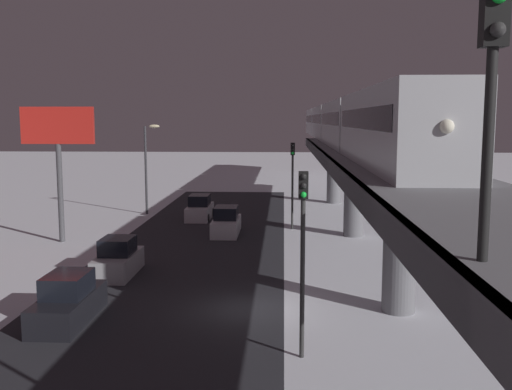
{
  "coord_description": "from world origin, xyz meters",
  "views": [
    {
      "loc": [
        -1.41,
        24.33,
        8.12
      ],
      "look_at": [
        0.8,
        -22.54,
        2.02
      ],
      "focal_mm": 41.15,
      "sensor_mm": 36.0,
      "label": 1
    }
  ],
  "objects_px": {
    "sedan_white": "(200,209)",
    "sedan_black": "(68,302)",
    "subway_train": "(337,122)",
    "traffic_light_near": "(303,237)",
    "commercial_billboard": "(58,139)",
    "traffic_light_mid": "(293,173)",
    "sedan_silver": "(118,260)",
    "sedan_white_2": "(226,223)",
    "rail_signal": "(492,74)"
  },
  "relations": [
    {
      "from": "sedan_white",
      "to": "sedan_black",
      "type": "height_order",
      "value": "same"
    },
    {
      "from": "subway_train",
      "to": "traffic_light_near",
      "type": "bearing_deg",
      "value": 83.21
    },
    {
      "from": "commercial_billboard",
      "to": "traffic_light_mid",
      "type": "bearing_deg",
      "value": -161.28
    },
    {
      "from": "sedan_silver",
      "to": "commercial_billboard",
      "type": "height_order",
      "value": "commercial_billboard"
    },
    {
      "from": "sedan_silver",
      "to": "sedan_white_2",
      "type": "bearing_deg",
      "value": -112.38
    },
    {
      "from": "sedan_white_2",
      "to": "traffic_light_mid",
      "type": "bearing_deg",
      "value": 23.77
    },
    {
      "from": "sedan_silver",
      "to": "commercial_billboard",
      "type": "bearing_deg",
      "value": -52.99
    },
    {
      "from": "rail_signal",
      "to": "sedan_white",
      "type": "height_order",
      "value": "rail_signal"
    },
    {
      "from": "sedan_silver",
      "to": "commercial_billboard",
      "type": "relative_size",
      "value": 0.47
    },
    {
      "from": "sedan_white",
      "to": "traffic_light_near",
      "type": "bearing_deg",
      "value": 105.08
    },
    {
      "from": "rail_signal",
      "to": "traffic_light_mid",
      "type": "xyz_separation_m",
      "value": [
        2.3,
        -34.22,
        -4.55
      ]
    },
    {
      "from": "subway_train",
      "to": "sedan_white_2",
      "type": "distance_m",
      "value": 18.12
    },
    {
      "from": "rail_signal",
      "to": "sedan_white_2",
      "type": "xyz_separation_m",
      "value": [
        7.0,
        -32.15,
        -7.95
      ]
    },
    {
      "from": "sedan_white_2",
      "to": "traffic_light_near",
      "type": "distance_m",
      "value": 22.28
    },
    {
      "from": "sedan_silver",
      "to": "commercial_billboard",
      "type": "distance_m",
      "value": 11.73
    },
    {
      "from": "sedan_silver",
      "to": "traffic_light_mid",
      "type": "bearing_deg",
      "value": -125.08
    },
    {
      "from": "sedan_white_2",
      "to": "commercial_billboard",
      "type": "bearing_deg",
      "value": -163.61
    },
    {
      "from": "rail_signal",
      "to": "traffic_light_mid",
      "type": "height_order",
      "value": "rail_signal"
    },
    {
      "from": "subway_train",
      "to": "sedan_silver",
      "type": "bearing_deg",
      "value": 61.84
    },
    {
      "from": "traffic_light_near",
      "to": "commercial_billboard",
      "type": "height_order",
      "value": "commercial_billboard"
    },
    {
      "from": "traffic_light_near",
      "to": "traffic_light_mid",
      "type": "bearing_deg",
      "value": -90.0
    },
    {
      "from": "rail_signal",
      "to": "sedan_silver",
      "type": "xyz_separation_m",
      "value": [
        11.6,
        -20.98,
        -7.95
      ]
    },
    {
      "from": "traffic_light_mid",
      "to": "commercial_billboard",
      "type": "xyz_separation_m",
      "value": [
        15.36,
        5.21,
        2.63
      ]
    },
    {
      "from": "sedan_black",
      "to": "rail_signal",
      "type": "bearing_deg",
      "value": 129.97
    },
    {
      "from": "sedan_silver",
      "to": "traffic_light_near",
      "type": "xyz_separation_m",
      "value": [
        -9.3,
        10.34,
        3.4
      ]
    },
    {
      "from": "sedan_white",
      "to": "traffic_light_mid",
      "type": "relative_size",
      "value": 0.73
    },
    {
      "from": "sedan_black",
      "to": "commercial_billboard",
      "type": "distance_m",
      "value": 17.42
    },
    {
      "from": "traffic_light_near",
      "to": "sedan_silver",
      "type": "bearing_deg",
      "value": -48.04
    },
    {
      "from": "subway_train",
      "to": "sedan_black",
      "type": "bearing_deg",
      "value": 67.35
    },
    {
      "from": "subway_train",
      "to": "sedan_white",
      "type": "height_order",
      "value": "subway_train"
    },
    {
      "from": "subway_train",
      "to": "commercial_billboard",
      "type": "distance_m",
      "value": 26.13
    },
    {
      "from": "sedan_white_2",
      "to": "subway_train",
      "type": "bearing_deg",
      "value": 57.67
    },
    {
      "from": "subway_train",
      "to": "rail_signal",
      "type": "distance_m",
      "value": 46.33
    },
    {
      "from": "sedan_silver",
      "to": "sedan_white_2",
      "type": "distance_m",
      "value": 12.08
    },
    {
      "from": "subway_train",
      "to": "rail_signal",
      "type": "relative_size",
      "value": 18.52
    },
    {
      "from": "sedan_black",
      "to": "sedan_silver",
      "type": "bearing_deg",
      "value": -90.0
    },
    {
      "from": "sedan_white",
      "to": "sedan_black",
      "type": "xyz_separation_m",
      "value": [
        1.8,
        24.64,
        0.01
      ]
    },
    {
      "from": "sedan_white",
      "to": "traffic_light_near",
      "type": "height_order",
      "value": "traffic_light_near"
    },
    {
      "from": "sedan_black",
      "to": "sedan_white_2",
      "type": "bearing_deg",
      "value": -104.1
    },
    {
      "from": "sedan_black",
      "to": "sedan_white_2",
      "type": "xyz_separation_m",
      "value": [
        -4.6,
        -18.32,
        0.0
      ]
    },
    {
      "from": "commercial_billboard",
      "to": "traffic_light_near",
      "type": "bearing_deg",
      "value": 129.88
    },
    {
      "from": "sedan_black",
      "to": "sedan_white_2",
      "type": "relative_size",
      "value": 1.02
    },
    {
      "from": "rail_signal",
      "to": "sedan_white",
      "type": "distance_m",
      "value": 40.49
    },
    {
      "from": "sedan_black",
      "to": "traffic_light_mid",
      "type": "bearing_deg",
      "value": -114.52
    },
    {
      "from": "traffic_light_mid",
      "to": "sedan_silver",
      "type": "bearing_deg",
      "value": 54.92
    },
    {
      "from": "sedan_silver",
      "to": "traffic_light_near",
      "type": "distance_m",
      "value": 14.32
    },
    {
      "from": "sedan_white_2",
      "to": "commercial_billboard",
      "type": "relative_size",
      "value": 0.51
    },
    {
      "from": "traffic_light_near",
      "to": "commercial_billboard",
      "type": "bearing_deg",
      "value": -50.12
    },
    {
      "from": "subway_train",
      "to": "sedan_white_2",
      "type": "xyz_separation_m",
      "value": [
        8.94,
        14.12,
        -7.0
      ]
    },
    {
      "from": "rail_signal",
      "to": "commercial_billboard",
      "type": "height_order",
      "value": "rail_signal"
    }
  ]
}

